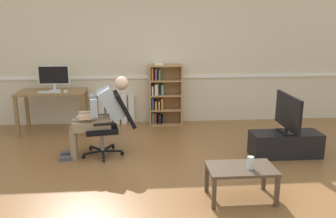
# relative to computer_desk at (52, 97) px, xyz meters

# --- Properties ---
(ground_plane) EXTENTS (18.00, 18.00, 0.00)m
(ground_plane) POSITION_rel_computer_desk_xyz_m (1.86, -2.15, -0.65)
(ground_plane) COLOR brown
(back_wall) EXTENTS (12.00, 0.13, 2.70)m
(back_wall) POSITION_rel_computer_desk_xyz_m (1.86, 0.50, 0.70)
(back_wall) COLOR beige
(back_wall) RESTS_ON ground_plane
(computer_desk) EXTENTS (1.21, 0.65, 0.76)m
(computer_desk) POSITION_rel_computer_desk_xyz_m (0.00, 0.00, 0.00)
(computer_desk) COLOR olive
(computer_desk) RESTS_ON ground_plane
(imac_monitor) EXTENTS (0.56, 0.14, 0.45)m
(imac_monitor) POSITION_rel_computer_desk_xyz_m (0.04, 0.08, 0.37)
(imac_monitor) COLOR silver
(imac_monitor) RESTS_ON computer_desk
(keyboard) EXTENTS (0.39, 0.12, 0.02)m
(keyboard) POSITION_rel_computer_desk_xyz_m (-0.01, -0.14, 0.12)
(keyboard) COLOR silver
(keyboard) RESTS_ON computer_desk
(computer_mouse) EXTENTS (0.06, 0.10, 0.03)m
(computer_mouse) POSITION_rel_computer_desk_xyz_m (0.27, -0.12, 0.13)
(computer_mouse) COLOR white
(computer_mouse) RESTS_ON computer_desk
(bookshelf) EXTENTS (0.64, 0.29, 1.21)m
(bookshelf) POSITION_rel_computer_desk_xyz_m (2.05, 0.29, -0.06)
(bookshelf) COLOR #AD7F4C
(bookshelf) RESTS_ON ground_plane
(radiator) EXTENTS (0.85, 0.08, 0.59)m
(radiator) POSITION_rel_computer_desk_xyz_m (1.05, 0.39, -0.35)
(radiator) COLOR white
(radiator) RESTS_ON ground_plane
(office_chair) EXTENTS (0.83, 0.63, 0.96)m
(office_chair) POSITION_rel_computer_desk_xyz_m (1.17, -1.27, -0.12)
(office_chair) COLOR black
(office_chair) RESTS_ON ground_plane
(person_seated) EXTENTS (1.06, 0.47, 1.19)m
(person_seated) POSITION_rel_computer_desk_xyz_m (1.00, -1.30, -0.00)
(person_seated) COLOR #937F60
(person_seated) RESTS_ON ground_plane
(tv_stand) EXTENTS (1.04, 0.40, 0.37)m
(tv_stand) POSITION_rel_computer_desk_xyz_m (3.76, -1.55, -0.46)
(tv_stand) COLOR black
(tv_stand) RESTS_ON ground_plane
(tv_screen) EXTENTS (0.21, 0.85, 0.57)m
(tv_screen) POSITION_rel_computer_desk_xyz_m (3.76, -1.55, 0.02)
(tv_screen) COLOR black
(tv_screen) RESTS_ON tv_stand
(coffee_table) EXTENTS (0.75, 0.46, 0.39)m
(coffee_table) POSITION_rel_computer_desk_xyz_m (2.71, -2.79, -0.32)
(coffee_table) COLOR #4C3D2D
(coffee_table) RESTS_ON ground_plane
(drinking_glass) EXTENTS (0.07, 0.07, 0.14)m
(drinking_glass) POSITION_rel_computer_desk_xyz_m (2.80, -2.83, -0.19)
(drinking_glass) COLOR silver
(drinking_glass) RESTS_ON coffee_table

